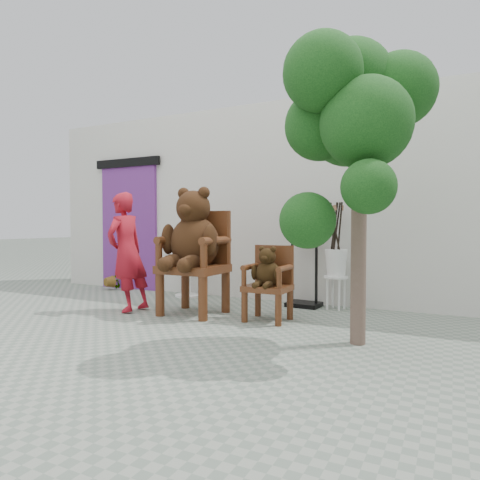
{
  "coord_description": "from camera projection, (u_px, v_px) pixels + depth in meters",
  "views": [
    {
      "loc": [
        2.21,
        -3.38,
        1.15
      ],
      "look_at": [
        -0.27,
        1.57,
        0.95
      ],
      "focal_mm": 32.0,
      "sensor_mm": 36.0,
      "label": 1
    }
  ],
  "objects": [
    {
      "name": "ground_plane",
      "position": [
        192.0,
        346.0,
        4.05
      ],
      "size": [
        60.0,
        60.0,
        0.0
      ],
      "primitive_type": "plane",
      "color": "gray",
      "rests_on": "ground"
    },
    {
      "name": "back_wall",
      "position": [
        298.0,
        203.0,
        6.77
      ],
      "size": [
        9.0,
        1.0,
        3.0
      ],
      "primitive_type": "cube",
      "color": "silver",
      "rests_on": "ground"
    },
    {
      "name": "doorway",
      "position": [
        129.0,
        224.0,
        7.66
      ],
      "size": [
        1.4,
        0.11,
        2.33
      ],
      "color": "#66297B",
      "rests_on": "ground"
    },
    {
      "name": "chair_big",
      "position": [
        194.0,
        242.0,
        5.48
      ],
      "size": [
        0.78,
        0.86,
        1.63
      ],
      "color": "#43200E",
      "rests_on": "ground"
    },
    {
      "name": "chair_small",
      "position": [
        269.0,
        276.0,
        5.12
      ],
      "size": [
        0.51,
        0.48,
        0.9
      ],
      "color": "#43200E",
      "rests_on": "ground"
    },
    {
      "name": "person",
      "position": [
        127.0,
        252.0,
        5.68
      ],
      "size": [
        0.4,
        0.59,
        1.57
      ],
      "primitive_type": "imported",
      "rotation": [
        0.0,
        0.0,
        -1.61
      ],
      "color": "maroon",
      "rests_on": "ground"
    },
    {
      "name": "cafe_table",
      "position": [
        189.0,
        269.0,
        6.84
      ],
      "size": [
        0.6,
        0.6,
        0.7
      ],
      "rotation": [
        0.0,
        0.0,
        -0.1
      ],
      "color": "white",
      "rests_on": "ground"
    },
    {
      "name": "display_stand",
      "position": [
        304.0,
        265.0,
        5.98
      ],
      "size": [
        0.47,
        0.38,
        1.51
      ],
      "rotation": [
        0.0,
        0.0,
        -0.07
      ],
      "color": "black",
      "rests_on": "ground"
    },
    {
      "name": "stool_bucket",
      "position": [
        336.0,
        262.0,
        5.78
      ],
      "size": [
        0.32,
        0.32,
        1.46
      ],
      "rotation": [
        0.0,
        0.0,
        -0.18
      ],
      "color": "white",
      "rests_on": "ground"
    },
    {
      "name": "tree",
      "position": [
        353.0,
        115.0,
        4.05
      ],
      "size": [
        1.4,
        1.4,
        2.97
      ],
      "rotation": [
        0.0,
        0.0,
        0.32
      ],
      "color": "#4E392E",
      "rests_on": "ground"
    },
    {
      "name": "potted_plant",
      "position": [
        115.0,
        280.0,
        7.55
      ],
      "size": [
        0.39,
        0.37,
        0.36
      ],
      "primitive_type": "imported",
      "rotation": [
        0.0,
        0.0,
        -0.32
      ],
      "color": "black",
      "rests_on": "ground"
    }
  ]
}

